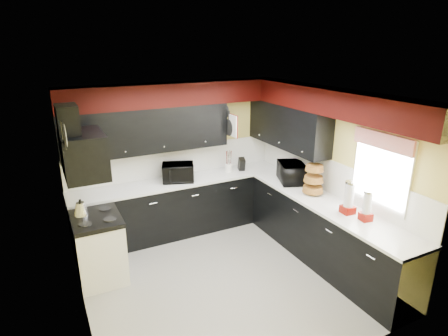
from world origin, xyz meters
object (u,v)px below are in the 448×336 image
object	(u,v)px
toaster_oven	(178,172)
knife_block	(242,164)
utensil_crock	(229,168)
microwave	(292,173)
kettle	(81,209)

from	to	relation	value
toaster_oven	knife_block	size ratio (longest dim) A/B	2.24
knife_block	toaster_oven	bearing A→B (deg)	-164.02
utensil_crock	toaster_oven	bearing A→B (deg)	-177.03
microwave	knife_block	size ratio (longest dim) A/B	2.49
microwave	utensil_crock	bearing A→B (deg)	59.07
kettle	microwave	bearing A→B (deg)	-4.94
kettle	toaster_oven	bearing A→B (deg)	20.10
toaster_oven	microwave	size ratio (longest dim) A/B	0.90
microwave	knife_block	bearing A→B (deg)	50.09
kettle	utensil_crock	bearing A→B (deg)	13.89
utensil_crock	microwave	bearing A→B (deg)	-53.22
knife_block	kettle	distance (m)	2.81
knife_block	utensil_crock	bearing A→B (deg)	-176.85
kettle	knife_block	bearing A→B (deg)	11.76
microwave	kettle	world-z (taller)	microwave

